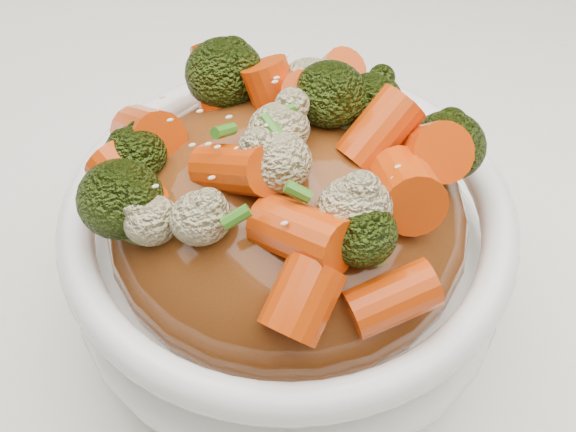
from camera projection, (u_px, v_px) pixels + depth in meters
name	position (u px, v px, depth m)	size (l,w,h in m)	color
tablecloth	(315.00, 232.00, 0.51)	(1.20, 0.80, 0.04)	white
bowl	(288.00, 258.00, 0.42)	(0.22, 0.22, 0.09)	white
sauce_base	(288.00, 220.00, 0.39)	(0.18, 0.18, 0.10)	#633010
carrots	(288.00, 123.00, 0.35)	(0.18, 0.18, 0.05)	#D13F06
broccoli	(288.00, 125.00, 0.35)	(0.18, 0.18, 0.05)	black
cauliflower	(288.00, 129.00, 0.35)	(0.18, 0.18, 0.04)	#C9BD89
scallions	(288.00, 122.00, 0.35)	(0.13, 0.13, 0.02)	#33701A
sesame_seeds	(288.00, 122.00, 0.35)	(0.16, 0.16, 0.01)	beige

